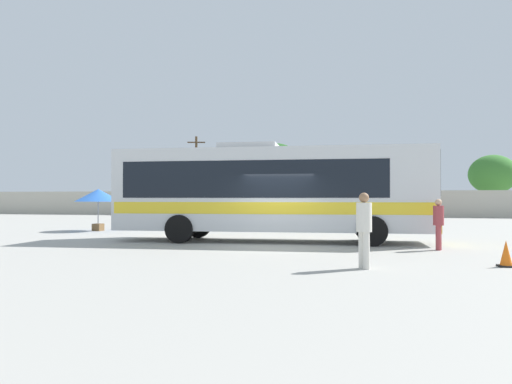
% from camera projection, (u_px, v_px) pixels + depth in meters
% --- Properties ---
extents(ground_plane, '(300.00, 300.00, 0.00)m').
position_uv_depth(ground_plane, '(308.00, 228.00, 26.02)').
color(ground_plane, '#A3A099').
extents(perimeter_wall, '(80.00, 0.30, 2.30)m').
position_uv_depth(perimeter_wall, '(329.00, 204.00, 42.41)').
color(perimeter_wall, '#B2AD9E').
rests_on(perimeter_wall, ground_plane).
extents(coach_bus_silver_yellow, '(11.90, 3.23, 3.72)m').
position_uv_depth(coach_bus_silver_yellow, '(268.00, 189.00, 18.03)').
color(coach_bus_silver_yellow, silver).
rests_on(coach_bus_silver_yellow, ground_plane).
extents(attendant_by_bus_door, '(0.42, 0.42, 1.62)m').
position_uv_depth(attendant_by_bus_door, '(439.00, 221.00, 15.01)').
color(attendant_by_bus_door, '#99383D').
rests_on(attendant_by_bus_door, ground_plane).
extents(passenger_waiting_on_apron, '(0.50, 0.50, 1.78)m').
position_uv_depth(passenger_waiting_on_apron, '(364.00, 226.00, 11.07)').
color(passenger_waiting_on_apron, silver).
rests_on(passenger_waiting_on_apron, ground_plane).
extents(vendor_umbrella_secondary_blue, '(2.28, 2.28, 2.10)m').
position_uv_depth(vendor_umbrella_secondary_blue, '(98.00, 196.00, 23.84)').
color(vendor_umbrella_secondary_blue, gray).
rests_on(vendor_umbrella_secondary_blue, ground_plane).
extents(parked_car_leftmost_silver, '(4.57, 2.19, 1.48)m').
position_uv_depth(parked_car_leftmost_silver, '(173.00, 208.00, 42.53)').
color(parked_car_leftmost_silver, '#B7BABF').
rests_on(parked_car_leftmost_silver, ground_plane).
extents(parked_car_second_grey, '(4.18, 2.02, 1.46)m').
position_uv_depth(parked_car_second_grey, '(234.00, 208.00, 40.56)').
color(parked_car_second_grey, slate).
rests_on(parked_car_second_grey, ground_plane).
extents(parked_car_third_maroon, '(4.42, 2.14, 1.54)m').
position_uv_depth(parked_car_third_maroon, '(308.00, 208.00, 39.49)').
color(parked_car_third_maroon, maroon).
rests_on(parked_car_third_maroon, ground_plane).
extents(parked_car_rightmost_red, '(4.30, 2.22, 1.44)m').
position_uv_depth(parked_car_rightmost_red, '(383.00, 209.00, 38.66)').
color(parked_car_rightmost_red, red).
rests_on(parked_car_rightmost_red, ground_plane).
extents(utility_pole_near, '(1.78, 0.55, 7.90)m').
position_uv_depth(utility_pole_near, '(196.00, 174.00, 48.12)').
color(utility_pole_near, '#4C3823').
rests_on(utility_pole_near, ground_plane).
extents(roadside_tree_left, '(5.75, 5.75, 6.71)m').
position_uv_depth(roadside_tree_left, '(218.00, 173.00, 50.45)').
color(roadside_tree_left, brown).
rests_on(roadside_tree_left, ground_plane).
extents(roadside_tree_midleft, '(5.96, 5.96, 7.03)m').
position_uv_depth(roadside_tree_midleft, '(275.00, 169.00, 46.71)').
color(roadside_tree_midleft, brown).
rests_on(roadside_tree_midleft, ground_plane).
extents(roadside_tree_midright, '(4.09, 4.09, 5.60)m').
position_uv_depth(roadside_tree_midright, '(374.00, 176.00, 47.86)').
color(roadside_tree_midright, brown).
rests_on(roadside_tree_midright, ground_plane).
extents(roadside_tree_right, '(4.36, 4.36, 5.75)m').
position_uv_depth(roadside_tree_right, '(493.00, 174.00, 45.08)').
color(roadside_tree_right, brown).
rests_on(roadside_tree_right, ground_plane).
extents(traffic_cone_on_apron, '(0.36, 0.36, 0.64)m').
position_uv_depth(traffic_cone_on_apron, '(506.00, 254.00, 11.37)').
color(traffic_cone_on_apron, black).
rests_on(traffic_cone_on_apron, ground_plane).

